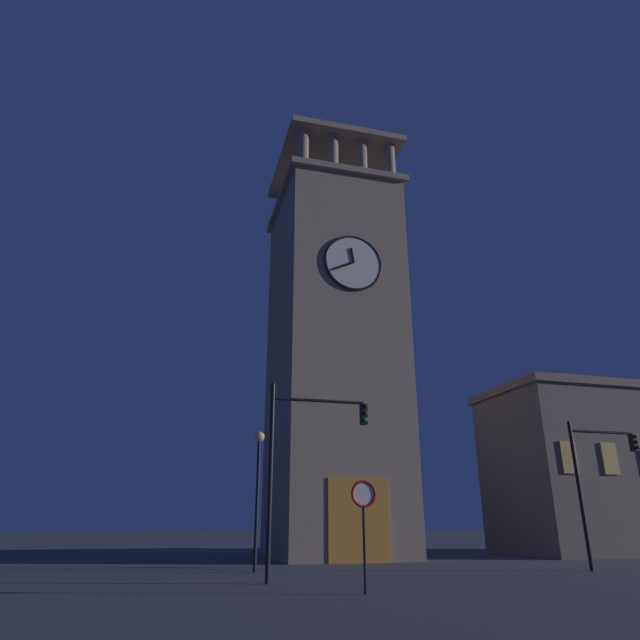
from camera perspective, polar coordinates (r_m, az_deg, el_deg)
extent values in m
plane|color=#4C4C51|center=(31.39, 5.16, -23.64)|extent=(200.00, 200.00, 0.00)
cube|color=gray|center=(34.49, 1.41, -4.56)|extent=(7.10, 8.49, 22.45)
cube|color=gray|center=(39.16, 1.26, 11.75)|extent=(7.70, 9.09, 0.40)
cylinder|color=gray|center=(38.01, 7.28, 15.86)|extent=(0.70, 0.70, 2.70)
cylinder|color=gray|center=(37.42, 4.37, 16.40)|extent=(0.70, 0.70, 2.70)
cylinder|color=gray|center=(36.93, 1.35, 16.91)|extent=(0.70, 0.70, 2.70)
cylinder|color=gray|center=(36.53, -1.76, 17.38)|extent=(0.70, 0.70, 2.70)
cylinder|color=gray|center=(43.70, 3.68, 10.48)|extent=(0.70, 0.70, 2.70)
cylinder|color=gray|center=(43.18, 1.16, 10.84)|extent=(0.70, 0.70, 2.70)
cylinder|color=gray|center=(42.75, -1.43, 11.19)|extent=(0.70, 0.70, 2.70)
cylinder|color=gray|center=(42.41, -4.06, 11.53)|extent=(0.70, 0.70, 2.70)
cube|color=gray|center=(40.88, 1.23, 15.44)|extent=(7.70, 9.09, 0.40)
cylinder|color=black|center=(41.68, 1.21, 16.94)|extent=(0.12, 0.12, 2.28)
cylinder|color=silver|center=(32.42, 3.47, 5.94)|extent=(3.40, 0.12, 3.40)
torus|color=black|center=(32.40, 3.48, 5.95)|extent=(3.56, 0.16, 3.56)
cube|color=black|center=(32.52, 3.38, 6.76)|extent=(0.27, 0.06, 0.94)
cube|color=black|center=(32.01, 2.43, 5.65)|extent=(1.36, 0.06, 0.73)
cube|color=orange|center=(29.20, 4.02, -20.00)|extent=(3.20, 0.24, 4.00)
cube|color=#75665B|center=(43.24, 30.18, -13.71)|extent=(19.26, 7.50, 9.71)
cube|color=#75665B|center=(43.88, 29.01, -7.14)|extent=(19.66, 7.90, 0.50)
cube|color=#E0B259|center=(36.76, 27.89, -12.61)|extent=(1.00, 0.12, 1.80)
cube|color=#E0B259|center=(34.98, 24.46, -12.86)|extent=(1.00, 0.12, 1.80)
cylinder|color=black|center=(19.74, -5.19, -16.04)|extent=(0.16, 0.16, 6.64)
cylinder|color=black|center=(20.50, -0.11, -8.40)|extent=(3.47, 0.12, 0.12)
cube|color=black|center=(20.92, 4.55, -9.77)|extent=(0.22, 0.30, 0.75)
sphere|color=#360505|center=(20.80, 4.70, -8.93)|extent=(0.16, 0.16, 0.16)
sphere|color=#392705|center=(20.76, 4.72, -9.61)|extent=(0.16, 0.16, 0.16)
sphere|color=#18C154|center=(20.71, 4.74, -10.29)|extent=(0.16, 0.16, 0.16)
cylinder|color=black|center=(27.07, 25.41, -15.94)|extent=(0.16, 0.16, 6.12)
cylinder|color=black|center=(28.39, 27.22, -10.33)|extent=(3.31, 0.12, 0.12)
cube|color=black|center=(29.46, 29.81, -11.04)|extent=(0.22, 0.30, 0.75)
sphere|color=red|center=(29.36, 29.96, -10.44)|extent=(0.16, 0.16, 0.16)
sphere|color=#392705|center=(29.33, 30.04, -10.92)|extent=(0.16, 0.16, 0.16)
sphere|color=#063316|center=(29.31, 30.13, -11.39)|extent=(0.16, 0.16, 0.16)
cylinder|color=black|center=(24.07, -6.58, -18.54)|extent=(0.14, 0.14, 5.13)
sphere|color=#F9DB8C|center=(24.31, -6.31, -11.97)|extent=(0.44, 0.44, 0.44)
cylinder|color=black|center=(16.95, 4.62, -21.93)|extent=(0.08, 0.08, 2.77)
cylinder|color=white|center=(16.92, 4.54, -17.59)|extent=(0.70, 0.04, 0.70)
torus|color=red|center=(16.90, 4.57, -17.58)|extent=(0.78, 0.08, 0.78)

